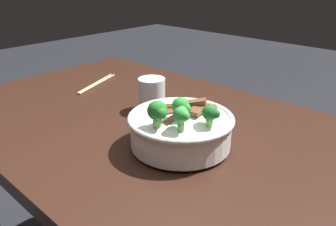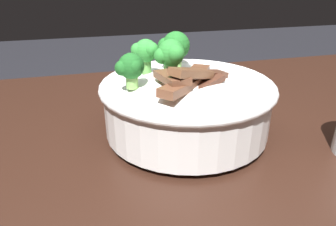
{
  "view_description": "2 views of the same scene",
  "coord_description": "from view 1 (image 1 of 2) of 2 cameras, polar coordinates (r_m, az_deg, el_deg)",
  "views": [
    {
      "loc": [
        0.52,
        -0.59,
        1.2
      ],
      "look_at": [
        0.04,
        -0.08,
        0.9
      ],
      "focal_mm": 36.15,
      "sensor_mm": 36.0,
      "label": 1
    },
    {
      "loc": [
        0.19,
        0.33,
        1.03
      ],
      "look_at": [
        0.1,
        -0.03,
        0.86
      ],
      "focal_mm": 33.03,
      "sensor_mm": 36.0,
      "label": 2
    }
  ],
  "objects": [
    {
      "name": "dining_table",
      "position": [
        0.93,
        1.21,
        -9.33
      ],
      "size": [
        1.45,
        0.78,
        0.81
      ],
      "color": "black",
      "rests_on": "ground"
    },
    {
      "name": "rice_bowl",
      "position": [
        0.78,
        2.15,
        -2.32
      ],
      "size": [
        0.24,
        0.24,
        0.14
      ],
      "color": "white",
      "rests_on": "dining_table"
    },
    {
      "name": "chopsticks_pair",
      "position": [
        1.25,
        -11.92,
        4.88
      ],
      "size": [
        0.1,
        0.22,
        0.01
      ],
      "color": "tan",
      "rests_on": "dining_table"
    },
    {
      "name": "drinking_glass",
      "position": [
        0.99,
        -2.73,
        2.87
      ],
      "size": [
        0.08,
        0.08,
        0.1
      ],
      "color": "white",
      "rests_on": "dining_table"
    }
  ]
}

